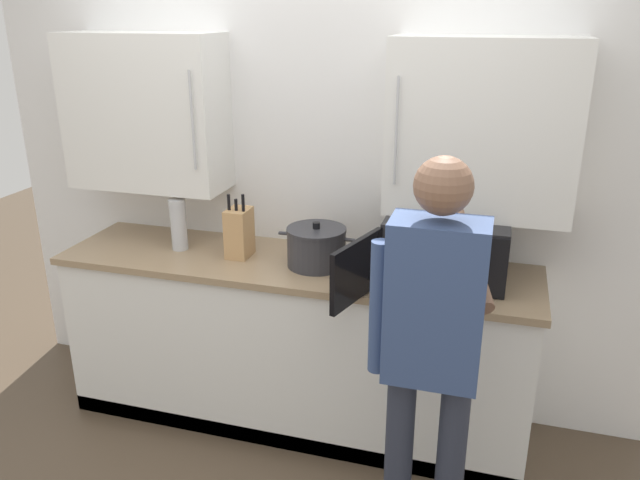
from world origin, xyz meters
The scene contains 7 objects.
back_wall_tiled centered at (0.00, 1.06, 1.38)m, with size 3.59×0.44×2.54m.
counter_unit centered at (0.00, 0.77, 0.46)m, with size 2.42×0.62×0.92m.
microwave_oven centered at (0.71, 0.80, 1.06)m, with size 0.69×0.79×0.29m.
stock_pot centered at (0.12, 0.76, 1.01)m, with size 0.39×0.29×0.22m.
knife_block centered at (-0.29, 0.77, 1.04)m, with size 0.11×0.15×0.34m.
thermos_flask centered at (-0.63, 0.77, 1.06)m, with size 0.09×0.09×0.27m.
person_figure centered at (0.77, 0.04, 0.99)m, with size 0.44×0.58×1.67m.
Camera 1 is at (0.95, -1.99, 2.11)m, focal length 35.27 mm.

